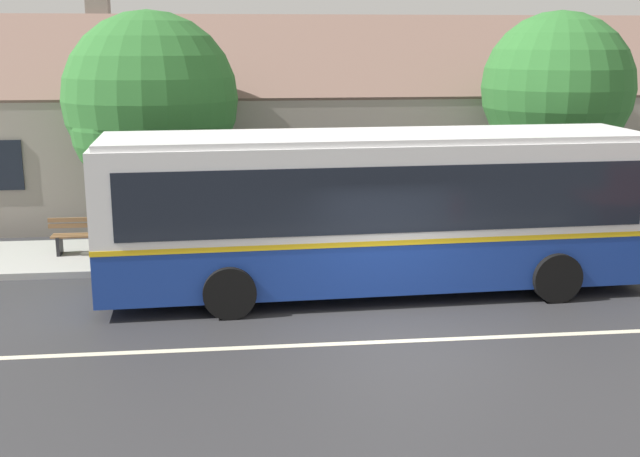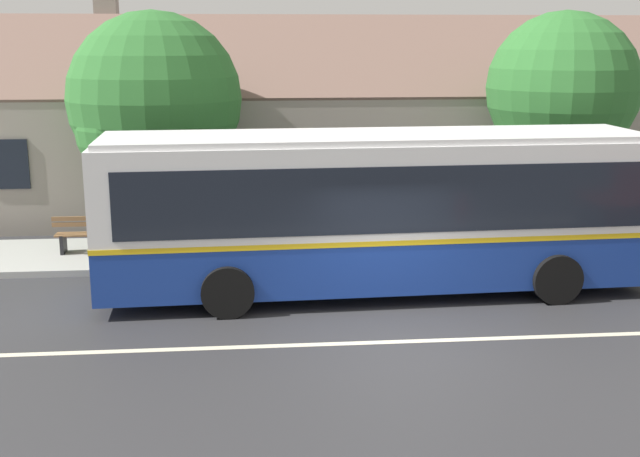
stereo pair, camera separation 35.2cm
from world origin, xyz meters
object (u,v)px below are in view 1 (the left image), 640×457
(transit_bus, at_px, (376,208))
(street_tree_secondary, at_px, (146,106))
(street_tree_primary, at_px, (557,88))
(bench_by_building, at_px, (87,237))

(transit_bus, xyz_separation_m, street_tree_secondary, (-4.92, 4.39, 1.75))
(transit_bus, distance_m, street_tree_primary, 7.21)
(bench_by_building, xyz_separation_m, street_tree_secondary, (1.39, 1.31, 2.94))
(transit_bus, distance_m, street_tree_secondary, 6.82)
(street_tree_secondary, bearing_deg, transit_bus, -41.75)
(street_tree_primary, height_order, street_tree_secondary, street_tree_primary)
(transit_bus, bearing_deg, street_tree_primary, 37.73)
(transit_bus, distance_m, bench_by_building, 7.12)
(street_tree_primary, distance_m, street_tree_secondary, 10.38)
(bench_by_building, height_order, street_tree_primary, street_tree_primary)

